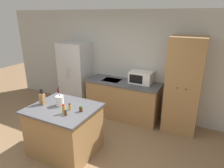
# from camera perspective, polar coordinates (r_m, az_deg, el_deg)

# --- Properties ---
(ground_plane) EXTENTS (14.00, 14.00, 0.00)m
(ground_plane) POSITION_cam_1_polar(r_m,az_deg,el_deg) (3.94, -12.81, -20.39)
(ground_plane) COLOR #846647
(wall_back) EXTENTS (7.20, 0.06, 2.60)m
(wall_back) POSITION_cam_1_polar(r_m,az_deg,el_deg) (5.17, 2.61, 6.03)
(wall_back) COLOR #B2B2AD
(wall_back) RESTS_ON ground_plane
(refrigerator) EXTENTS (0.78, 0.64, 1.78)m
(refrigerator) POSITION_cam_1_polar(r_m,az_deg,el_deg) (5.59, -10.22, 2.43)
(refrigerator) COLOR #B7BABC
(refrigerator) RESTS_ON ground_plane
(back_counter) EXTENTS (1.82, 0.70, 0.93)m
(back_counter) POSITION_cam_1_polar(r_m,az_deg,el_deg) (5.03, 3.20, -4.38)
(back_counter) COLOR #9E7547
(back_counter) RESTS_ON ground_plane
(pantry_cabinet) EXTENTS (0.70, 0.61, 2.08)m
(pantry_cabinet) POSITION_cam_1_polar(r_m,az_deg,el_deg) (4.52, 19.78, -0.53)
(pantry_cabinet) COLOR #9E7547
(pantry_cabinet) RESTS_ON ground_plane
(kitchen_island) EXTENTS (1.19, 1.00, 0.91)m
(kitchen_island) POSITION_cam_1_polar(r_m,az_deg,el_deg) (3.91, -13.36, -12.51)
(kitchen_island) COLOR #9E7547
(kitchen_island) RESTS_ON ground_plane
(microwave) EXTENTS (0.53, 0.39, 0.28)m
(microwave) POSITION_cam_1_polar(r_m,az_deg,el_deg) (4.78, 8.34, 1.93)
(microwave) COLOR white
(microwave) RESTS_ON back_counter
(knife_block) EXTENTS (0.09, 0.07, 0.30)m
(knife_block) POSITION_cam_1_polar(r_m,az_deg,el_deg) (3.88, -19.31, -3.97)
(knife_block) COLOR #9E7547
(knife_block) RESTS_ON kitchen_island
(spice_bottle_tall_dark) EXTENTS (0.04, 0.04, 0.12)m
(spice_bottle_tall_dark) POSITION_cam_1_polar(r_m,az_deg,el_deg) (3.56, -11.98, -6.40)
(spice_bottle_tall_dark) COLOR gold
(spice_bottle_tall_dark) RESTS_ON kitchen_island
(spice_bottle_short_red) EXTENTS (0.06, 0.06, 0.10)m
(spice_bottle_short_red) POSITION_cam_1_polar(r_m,az_deg,el_deg) (3.47, -8.88, -7.06)
(spice_bottle_short_red) COLOR #563319
(spice_bottle_short_red) RESTS_ON kitchen_island
(spice_bottle_amber_oil) EXTENTS (0.05, 0.05, 0.17)m
(spice_bottle_amber_oil) POSITION_cam_1_polar(r_m,az_deg,el_deg) (3.44, -13.63, -7.03)
(spice_bottle_amber_oil) COLOR gold
(spice_bottle_amber_oil) RESTS_ON kitchen_island
(spice_bottle_green_herb) EXTENTS (0.04, 0.04, 0.09)m
(spice_bottle_green_herb) POSITION_cam_1_polar(r_m,az_deg,el_deg) (3.39, -13.10, -8.08)
(spice_bottle_green_herb) COLOR #563319
(spice_bottle_green_herb) RESTS_ON kitchen_island
(kettle) EXTENTS (0.14, 0.14, 0.21)m
(kettle) POSITION_cam_1_polar(r_m,az_deg,el_deg) (3.75, -14.70, -4.64)
(kettle) COLOR white
(kettle) RESTS_ON kitchen_island
(fire_extinguisher) EXTENTS (0.12, 0.12, 0.49)m
(fire_extinguisher) POSITION_cam_1_polar(r_m,az_deg,el_deg) (6.12, -14.72, -3.11)
(fire_extinguisher) COLOR red
(fire_extinguisher) RESTS_ON ground_plane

